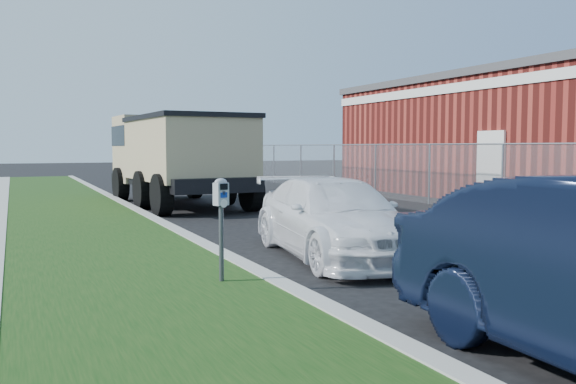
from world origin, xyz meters
name	(u,v)px	position (x,y,z in m)	size (l,w,h in m)	color
ground	(395,257)	(0.00, 0.00, 0.00)	(120.00, 120.00, 0.00)	black
streetside	(7,258)	(-5.57, 2.00, 0.07)	(6.12, 50.00, 0.15)	gray
chainlink_fence	(430,162)	(6.00, 7.00, 1.26)	(0.06, 30.06, 30.00)	slate
brick_building	(550,135)	(12.00, 8.00, 2.13)	(9.20, 14.20, 4.17)	maroon
parking_meter	(221,207)	(-3.21, -1.08, 1.02)	(0.20, 0.16, 1.24)	#3F4247
white_wagon	(333,218)	(-0.86, 0.44, 0.61)	(1.72, 4.23, 1.23)	white
dump_truck	(176,154)	(-1.01, 9.96, 1.52)	(3.07, 7.04, 2.71)	black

